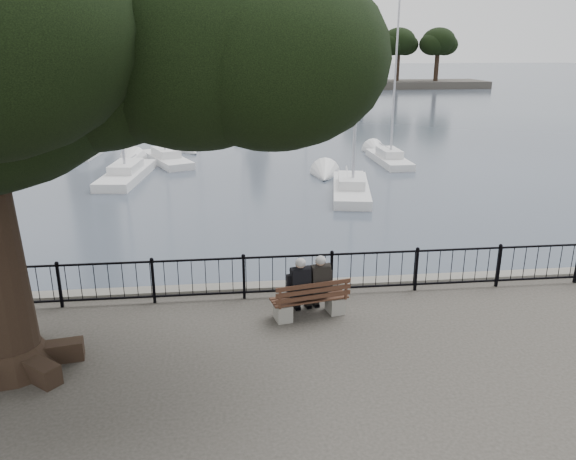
{
  "coord_description": "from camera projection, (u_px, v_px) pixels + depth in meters",
  "views": [
    {
      "loc": [
        -1.31,
        -9.17,
        5.48
      ],
      "look_at": [
        0.0,
        2.5,
        1.6
      ],
      "focal_mm": 35.0,
      "sensor_mm": 36.0,
      "label": 1
    }
  ],
  "objects": [
    {
      "name": "person_right",
      "position": [
        318.0,
        286.0,
        11.86
      ],
      "size": [
        0.47,
        0.73,
        1.37
      ],
      "color": "black",
      "rests_on": "ground"
    },
    {
      "name": "sailboat_e",
      "position": [
        89.0,
        149.0,
        34.95
      ],
      "size": [
        1.94,
        5.27,
        11.16
      ],
      "color": "silver",
      "rests_on": "ground"
    },
    {
      "name": "sailboat_h",
      "position": [
        198.0,
        120.0,
        47.95
      ],
      "size": [
        2.95,
        6.13,
        12.89
      ],
      "color": "silver",
      "rests_on": "ground"
    },
    {
      "name": "sailboat_b",
      "position": [
        166.0,
        157.0,
        32.35
      ],
      "size": [
        3.51,
        5.56,
        10.95
      ],
      "color": "silver",
      "rests_on": "ground"
    },
    {
      "name": "sailboat_d",
      "position": [
        389.0,
        158.0,
        32.36
      ],
      "size": [
        1.5,
        5.14,
        8.9
      ],
      "color": "silver",
      "rests_on": "ground"
    },
    {
      "name": "far_shore",
      "position": [
        396.0,
        62.0,
        87.25
      ],
      "size": [
        30.0,
        8.6,
        9.18
      ],
      "color": "#312E29",
      "rests_on": "ground"
    },
    {
      "name": "harbor",
      "position": [
        286.0,
        306.0,
        13.5
      ],
      "size": [
        260.0,
        260.0,
        1.2
      ],
      "color": "#636059",
      "rests_on": "ground"
    },
    {
      "name": "bench",
      "position": [
        310.0,
        304.0,
        11.82
      ],
      "size": [
        1.7,
        0.81,
        0.86
      ],
      "color": "slate",
      "rests_on": "ground"
    },
    {
      "name": "lion_monument",
      "position": [
        256.0,
        87.0,
        57.4
      ],
      "size": [
        6.45,
        6.45,
        9.4
      ],
      "color": "#636059",
      "rests_on": "ground"
    },
    {
      "name": "sailboat_g",
      "position": [
        306.0,
        125.0,
        45.52
      ],
      "size": [
        3.77,
        5.82,
        10.08
      ],
      "color": "silver",
      "rests_on": "ground"
    },
    {
      "name": "tree",
      "position": [
        16.0,
        30.0,
        8.46
      ],
      "size": [
        10.59,
        7.4,
        8.65
      ],
      "color": "black",
      "rests_on": "ground"
    },
    {
      "name": "person_left",
      "position": [
        298.0,
        289.0,
        11.73
      ],
      "size": [
        0.47,
        0.73,
        1.37
      ],
      "color": "black",
      "rests_on": "ground"
    },
    {
      "name": "sailboat_a",
      "position": [
        126.0,
        173.0,
        28.4
      ],
      "size": [
        2.34,
        6.15,
        11.83
      ],
      "color": "silver",
      "rests_on": "ground"
    },
    {
      "name": "sailboat_c",
      "position": [
        351.0,
        187.0,
        25.56
      ],
      "size": [
        2.62,
        5.88,
        11.32
      ],
      "color": "silver",
      "rests_on": "ground"
    },
    {
      "name": "railing",
      "position": [
        288.0,
        274.0,
        12.7
      ],
      "size": [
        22.06,
        0.06,
        1.0
      ],
      "color": "black",
      "rests_on": "ground"
    },
    {
      "name": "sailboat_f",
      "position": [
        242.0,
        134.0,
        41.05
      ],
      "size": [
        1.39,
        4.78,
        9.93
      ],
      "color": "silver",
      "rests_on": "ground"
    }
  ]
}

